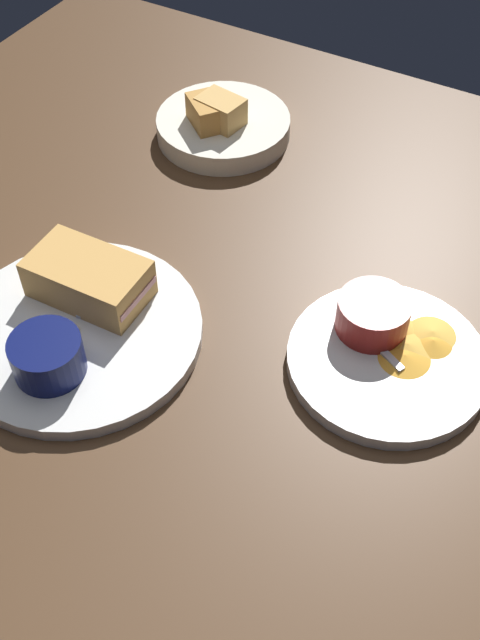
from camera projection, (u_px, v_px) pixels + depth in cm
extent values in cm
cube|color=#4C331E|center=(182.00, 289.00, 92.45)|extent=(110.00, 110.00, 3.00)
cylinder|color=silver|center=(79.00, 332.00, 84.96)|extent=(27.14, 27.14, 1.60)
cube|color=tan|center=(89.00, 278.00, 85.92)|extent=(13.21, 7.97, 4.80)
cube|color=#DB938E|center=(89.00, 278.00, 85.92)|extent=(13.45, 7.37, 0.80)
cylinder|color=#0C144C|center=(47.00, 356.00, 78.91)|extent=(7.52, 7.52, 4.36)
cylinder|color=black|center=(44.00, 345.00, 77.57)|extent=(6.16, 6.16, 0.60)
cube|color=silver|center=(89.00, 300.00, 86.71)|extent=(2.05, 5.54, 0.40)
ellipsoid|color=silver|center=(69.00, 335.00, 83.11)|extent=(2.88, 3.62, 0.80)
cylinder|color=silver|center=(388.00, 359.00, 82.42)|extent=(21.35, 21.35, 1.60)
cylinder|color=maroon|center=(373.00, 315.00, 82.90)|extent=(7.87, 7.87, 3.98)
cylinder|color=olive|center=(375.00, 305.00, 81.70)|extent=(6.46, 6.46, 0.60)
cube|color=silver|center=(386.00, 351.00, 81.88)|extent=(5.25, 3.24, 0.40)
ellipsoid|color=silver|center=(354.00, 317.00, 84.81)|extent=(3.85, 3.43, 0.80)
cone|color=orange|center=(398.00, 343.00, 82.51)|extent=(6.26, 6.26, 0.60)
cone|color=gold|center=(408.00, 345.00, 82.27)|extent=(7.87, 7.87, 0.60)
cone|color=gold|center=(433.00, 342.00, 82.61)|extent=(6.07, 6.07, 0.60)
cone|color=gold|center=(405.00, 357.00, 81.28)|extent=(7.44, 7.44, 0.60)
cone|color=gold|center=(400.00, 329.00, 83.77)|extent=(6.02, 6.02, 0.60)
cone|color=gold|center=(432.00, 333.00, 83.44)|extent=(6.23, 6.23, 0.60)
cylinder|color=silver|center=(223.00, 127.00, 109.14)|extent=(18.79, 18.79, 3.00)
cube|color=tan|center=(221.00, 111.00, 105.77)|extent=(6.62, 5.30, 3.83)
cube|color=#C68C42|center=(208.00, 112.00, 105.68)|extent=(7.44, 7.17, 3.68)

